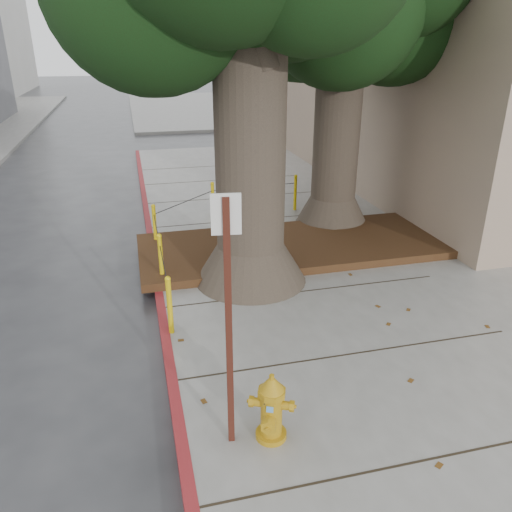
{
  "coord_description": "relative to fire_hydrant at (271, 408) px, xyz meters",
  "views": [
    {
      "loc": [
        -2.23,
        -5.43,
        4.21
      ],
      "look_at": [
        -0.48,
        1.6,
        1.1
      ],
      "focal_mm": 35.0,
      "sensor_mm": 36.0,
      "label": 1
    }
  ],
  "objects": [
    {
      "name": "sidewalk_far",
      "position": [
        7.02,
        31.28,
        -0.48
      ],
      "size": [
        16.0,
        20.0,
        0.15
      ],
      "primitive_type": "cube",
      "color": "slate",
      "rests_on": "ground"
    },
    {
      "name": "curb_red",
      "position": [
        -0.98,
        3.78,
        -0.48
      ],
      "size": [
        0.14,
        26.0,
        0.16
      ],
      "primitive_type": "cube",
      "color": "maroon",
      "rests_on": "ground"
    },
    {
      "name": "car_red",
      "position": [
        14.01,
        21.17,
        0.04
      ],
      "size": [
        3.69,
        1.54,
        1.19
      ],
      "primitive_type": "imported",
      "rotation": [
        0.0,
        0.0,
        1.65
      ],
      "color": "maroon",
      "rests_on": "ground"
    },
    {
      "name": "car_silver",
      "position": [
        5.99,
        19.49,
        0.02
      ],
      "size": [
        3.47,
        1.57,
        1.16
      ],
      "primitive_type": "imported",
      "rotation": [
        0.0,
        0.0,
        1.51
      ],
      "color": "#B0B0B5",
      "rests_on": "ground"
    },
    {
      "name": "tree_far",
      "position": [
        3.66,
        6.6,
        4.46
      ],
      "size": [
        4.5,
        3.8,
        7.17
      ],
      "color": "#4C3F33",
      "rests_on": "sidewalk_main"
    },
    {
      "name": "signpost",
      "position": [
        -0.43,
        0.07,
        1.19
      ],
      "size": [
        0.28,
        0.08,
        2.83
      ],
      "rotation": [
        0.0,
        0.0,
        -0.13
      ],
      "color": "#471911",
      "rests_on": "sidewalk_main"
    },
    {
      "name": "ground",
      "position": [
        1.02,
        1.28,
        -0.56
      ],
      "size": [
        140.0,
        140.0,
        0.0
      ],
      "primitive_type": "plane",
      "color": "#28282B",
      "rests_on": "ground"
    },
    {
      "name": "planter_bed",
      "position": [
        1.92,
        5.18,
        -0.33
      ],
      "size": [
        6.4,
        2.6,
        0.16
      ],
      "primitive_type": "cube",
      "color": "black",
      "rests_on": "sidewalk_main"
    },
    {
      "name": "building_side_white",
      "position": [
        17.02,
        27.28,
        3.94
      ],
      "size": [
        10.0,
        10.0,
        9.0
      ],
      "primitive_type": "cube",
      "color": "silver",
      "rests_on": "ground"
    },
    {
      "name": "building_side_grey",
      "position": [
        23.02,
        33.28,
        5.44
      ],
      "size": [
        12.0,
        14.0,
        12.0
      ],
      "primitive_type": "cube",
      "color": "slate",
      "rests_on": "ground"
    },
    {
      "name": "fire_hydrant",
      "position": [
        0.0,
        0.0,
        0.0
      ],
      "size": [
        0.46,
        0.46,
        0.84
      ],
      "rotation": [
        0.0,
        0.0,
        -0.42
      ],
      "color": "#C08C13",
      "rests_on": "sidewalk_main"
    },
    {
      "name": "bollard_ring",
      "position": [
        0.16,
        5.65,
        0.11
      ],
      "size": [
        3.79,
        5.39,
        0.95
      ],
      "color": "#DEB80C",
      "rests_on": "sidewalk_main"
    }
  ]
}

